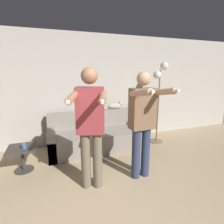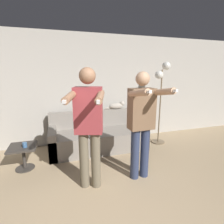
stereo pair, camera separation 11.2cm
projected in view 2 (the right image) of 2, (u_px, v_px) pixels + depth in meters
name	position (u px, v px, depth m)	size (l,w,h in m)	color
wall_back	(73.00, 90.00, 4.12)	(10.00, 0.05, 2.60)	#B7B2A8
couch	(98.00, 137.00, 4.00)	(2.13, 0.85, 0.83)	gray
person_left	(89.00, 122.00, 2.47)	(0.59, 0.76, 1.79)	#6B604C
person_right	(142.00, 120.00, 2.71)	(0.47, 0.68, 1.73)	#2D3856
cat	(117.00, 106.00, 4.31)	(0.50, 0.14, 0.19)	#B7AD9E
floor_lamp	(162.00, 83.00, 4.07)	(0.37, 0.33, 1.95)	#756047
side_table	(23.00, 152.00, 3.12)	(0.47, 0.47, 0.44)	#38332D
cup	(25.00, 145.00, 3.04)	(0.08, 0.08, 0.09)	#3D6693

